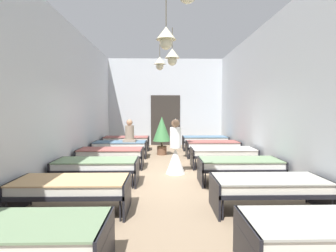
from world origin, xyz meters
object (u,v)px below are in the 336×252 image
bed_right_row_2 (240,165)px  bed_left_row_5 (127,140)px  bed_left_row_0 (15,235)px  bed_left_row_1 (72,187)px  bed_left_row_2 (97,165)px  nurse_near_aisle (175,154)px  potted_plant (162,131)px  bed_left_row_3 (111,153)px  bed_left_row_4 (120,145)px  bed_right_row_1 (269,186)px  bed_right_row_4 (212,145)px  bed_right_row_5 (205,140)px  patient_seated_primary (130,133)px  bed_right_row_0 (333,232)px  bed_right_row_3 (223,153)px

bed_right_row_2 → bed_left_row_5: same height
bed_left_row_0 → bed_left_row_1: bearing=90.0°
bed_left_row_0 → bed_left_row_2: (0.00, 3.29, 0.00)m
nurse_near_aisle → potted_plant: size_ratio=1.02×
bed_left_row_3 → bed_left_row_1: bearing=-90.0°
bed_left_row_4 → bed_right_row_1: bearing=-55.9°
bed_right_row_4 → nurse_near_aisle: nurse_near_aisle is taller
bed_left_row_1 → bed_right_row_5: (3.34, 6.58, 0.00)m
patient_seated_primary → bed_right_row_5: bearing=29.3°
nurse_near_aisle → bed_left_row_1: bearing=-77.2°
bed_right_row_0 → nurse_near_aisle: 4.47m
bed_left_row_0 → bed_right_row_2: same height
bed_right_row_2 → bed_right_row_4: same height
potted_plant → bed_right_row_2: bearing=-64.2°
bed_right_row_1 → nurse_near_aisle: 2.96m
bed_left_row_1 → bed_right_row_2: 3.72m
bed_right_row_1 → bed_right_row_2: (0.00, 1.64, 0.00)m
bed_right_row_4 → bed_right_row_3: bearing=-90.0°
bed_left_row_0 → nurse_near_aisle: size_ratio=1.28×
bed_right_row_0 → bed_right_row_1: bearing=90.0°
bed_right_row_2 → nurse_near_aisle: 1.74m
bed_right_row_1 → bed_left_row_2: size_ratio=1.00×
bed_left_row_3 → bed_right_row_3: 3.34m
bed_left_row_2 → potted_plant: (1.50, 3.80, 0.48)m
bed_left_row_4 → patient_seated_primary: size_ratio=2.37×
bed_left_row_4 → potted_plant: potted_plant is taller
bed_right_row_0 → bed_left_row_2: same height
bed_left_row_3 → bed_right_row_4: (3.34, 1.64, 0.00)m
bed_left_row_1 → bed_right_row_1: (3.34, 0.00, 0.00)m
potted_plant → bed_left_row_4: bearing=-161.4°
bed_right_row_0 → bed_right_row_4: (0.00, 6.58, 0.00)m
bed_right_row_2 → bed_left_row_5: bearing=124.1°
bed_left_row_0 → bed_right_row_4: same height
bed_left_row_5 → bed_right_row_1: bearing=-63.1°
patient_seated_primary → bed_right_row_4: bearing=0.7°
bed_right_row_3 → bed_left_row_5: bearing=135.4°
bed_left_row_5 → bed_left_row_1: bearing=-90.0°
bed_right_row_3 → nurse_near_aisle: bearing=-154.0°
bed_left_row_3 → bed_right_row_4: same height
bed_left_row_0 → bed_left_row_5: bearing=90.0°
bed_left_row_2 → bed_left_row_1: bearing=-90.0°
bed_right_row_5 → bed_right_row_3: bearing=-90.0°
bed_left_row_0 → bed_left_row_3: (0.00, 4.93, 0.00)m
bed_right_row_2 → bed_left_row_4: (-3.34, 3.29, 0.00)m
bed_left_row_4 → potted_plant: bearing=18.6°
bed_left_row_1 → bed_left_row_4: size_ratio=1.00×
patient_seated_primary → bed_right_row_2: bearing=-47.4°
nurse_near_aisle → potted_plant: nurse_near_aisle is taller
bed_right_row_0 → bed_right_row_2: size_ratio=1.00×
bed_right_row_0 → potted_plant: 7.33m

